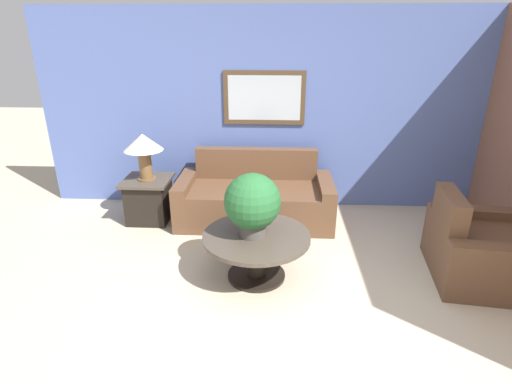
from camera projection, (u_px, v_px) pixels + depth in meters
name	position (u px, v px, depth m)	size (l,w,h in m)	color
ground_plane	(303.00, 335.00, 3.24)	(20.00, 20.00, 0.00)	#BCAD93
wall_back	(295.00, 112.00, 5.25)	(6.83, 0.09, 2.60)	#5166A8
couch_main	(255.00, 199.00, 5.12)	(1.95, 0.88, 0.87)	brown
armchair	(480.00, 251.00, 3.91)	(1.02, 1.12, 0.87)	brown
coffee_table	(256.00, 246.00, 3.89)	(1.05, 1.05, 0.47)	black
side_table	(149.00, 199.00, 5.13)	(0.59, 0.59, 0.56)	black
table_lamp	(143.00, 146.00, 4.87)	(0.48, 0.48, 0.58)	brown
potted_plant_on_table	(252.00, 203.00, 3.72)	(0.54, 0.54, 0.62)	#4C4742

